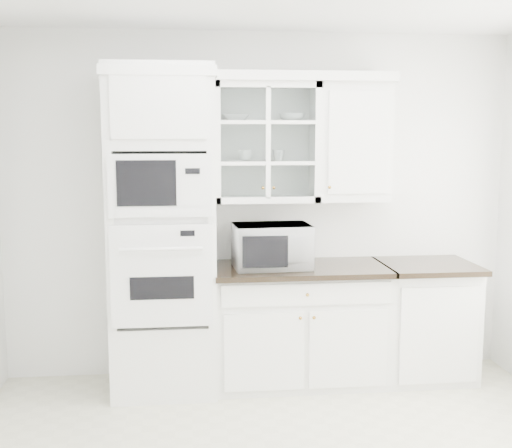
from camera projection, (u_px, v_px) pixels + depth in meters
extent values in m
cube|color=white|center=(259.00, 206.00, 5.09)|extent=(4.00, 0.02, 2.70)
cube|color=white|center=(163.00, 232.00, 4.72)|extent=(0.76, 0.65, 2.40)
cube|color=white|center=(162.00, 276.00, 4.43)|extent=(0.70, 0.03, 0.72)
cube|color=black|center=(162.00, 288.00, 4.42)|extent=(0.44, 0.01, 0.16)
cube|color=white|center=(160.00, 186.00, 4.34)|extent=(0.70, 0.03, 0.43)
cube|color=black|center=(146.00, 183.00, 4.31)|extent=(0.40, 0.01, 0.31)
cube|color=white|center=(299.00, 326.00, 4.96)|extent=(1.30, 0.60, 0.88)
cube|color=#2D2214|center=(301.00, 269.00, 4.86)|extent=(1.32, 0.67, 0.04)
cube|color=white|center=(424.00, 322.00, 5.06)|extent=(0.70, 0.60, 0.88)
cube|color=#2D2214|center=(428.00, 266.00, 4.97)|extent=(0.72, 0.67, 0.04)
cube|color=white|center=(266.00, 143.00, 4.87)|extent=(0.80, 0.33, 0.90)
cube|color=white|center=(265.00, 162.00, 4.89)|extent=(0.74, 0.29, 0.02)
cube|color=white|center=(266.00, 123.00, 4.85)|extent=(0.74, 0.29, 0.02)
cube|color=white|center=(352.00, 142.00, 4.94)|extent=(0.55, 0.33, 0.90)
cube|color=white|center=(252.00, 77.00, 4.77)|extent=(2.14, 0.38, 0.07)
imported|color=white|center=(271.00, 246.00, 4.81)|extent=(0.59, 0.50, 0.33)
imported|color=white|center=(236.00, 118.00, 4.82)|extent=(0.22, 0.22, 0.05)
imported|color=white|center=(292.00, 117.00, 4.88)|extent=(0.22, 0.22, 0.06)
imported|color=white|center=(245.00, 156.00, 4.88)|extent=(0.13, 0.13, 0.08)
imported|color=white|center=(279.00, 155.00, 4.91)|extent=(0.12, 0.12, 0.09)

